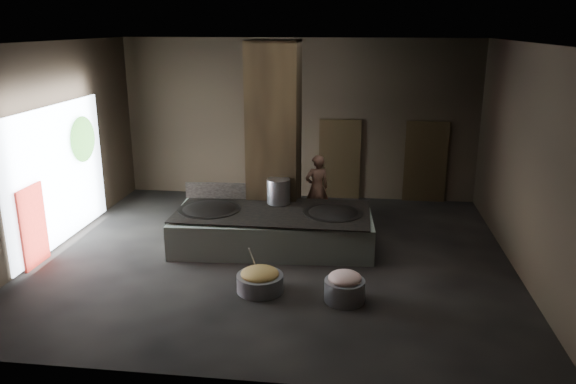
# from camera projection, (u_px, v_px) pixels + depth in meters

# --- Properties ---
(floor) EXTENTS (10.00, 9.00, 0.10)m
(floor) POSITION_uv_depth(u_px,v_px,m) (276.00, 257.00, 12.26)
(floor) COLOR black
(floor) RESTS_ON ground
(ceiling) EXTENTS (10.00, 9.00, 0.10)m
(ceiling) POSITION_uv_depth(u_px,v_px,m) (274.00, 40.00, 10.94)
(ceiling) COLOR black
(ceiling) RESTS_ON back_wall
(back_wall) EXTENTS (10.00, 0.10, 4.50)m
(back_wall) POSITION_uv_depth(u_px,v_px,m) (298.00, 119.00, 15.93)
(back_wall) COLOR black
(back_wall) RESTS_ON ground
(front_wall) EXTENTS (10.00, 0.10, 4.50)m
(front_wall) POSITION_uv_depth(u_px,v_px,m) (223.00, 232.00, 7.28)
(front_wall) COLOR black
(front_wall) RESTS_ON ground
(left_wall) EXTENTS (0.10, 9.00, 4.50)m
(left_wall) POSITION_uv_depth(u_px,v_px,m) (46.00, 148.00, 12.21)
(left_wall) COLOR black
(left_wall) RESTS_ON ground
(right_wall) EXTENTS (0.10, 9.00, 4.50)m
(right_wall) POSITION_uv_depth(u_px,v_px,m) (529.00, 162.00, 10.99)
(right_wall) COLOR black
(right_wall) RESTS_ON ground
(pillar) EXTENTS (1.20, 1.20, 4.50)m
(pillar) POSITION_uv_depth(u_px,v_px,m) (274.00, 137.00, 13.44)
(pillar) COLOR black
(pillar) RESTS_ON ground
(hearth_platform) EXTENTS (4.53, 2.38, 0.77)m
(hearth_platform) POSITION_uv_depth(u_px,v_px,m) (273.00, 230.00, 12.70)
(hearth_platform) COLOR #B1C4B1
(hearth_platform) RESTS_ON ground
(platform_cap) EXTENTS (4.31, 2.07, 0.03)m
(platform_cap) POSITION_uv_depth(u_px,v_px,m) (273.00, 211.00, 12.57)
(platform_cap) COLOR black
(platform_cap) RESTS_ON hearth_platform
(wok_left) EXTENTS (1.39, 1.39, 0.38)m
(wok_left) POSITION_uv_depth(u_px,v_px,m) (209.00, 212.00, 12.72)
(wok_left) COLOR black
(wok_left) RESTS_ON hearth_platform
(wok_left_rim) EXTENTS (1.42, 1.42, 0.05)m
(wok_left_rim) POSITION_uv_depth(u_px,v_px,m) (209.00, 209.00, 12.70)
(wok_left_rim) COLOR black
(wok_left_rim) RESTS_ON hearth_platform
(wok_right) EXTENTS (1.29, 1.29, 0.36)m
(wok_right) POSITION_uv_depth(u_px,v_px,m) (333.00, 216.00, 12.48)
(wok_right) COLOR black
(wok_right) RESTS_ON hearth_platform
(wok_right_rim) EXTENTS (1.32, 1.32, 0.05)m
(wok_right_rim) POSITION_uv_depth(u_px,v_px,m) (333.00, 213.00, 12.46)
(wok_right_rim) COLOR black
(wok_right_rim) RESTS_ON hearth_platform
(stock_pot) EXTENTS (0.54, 0.54, 0.58)m
(stock_pot) POSITION_uv_depth(u_px,v_px,m) (278.00, 191.00, 13.00)
(stock_pot) COLOR #9D9EA4
(stock_pot) RESTS_ON hearth_platform
(splash_guard) EXTENTS (1.53, 0.15, 0.38)m
(splash_guard) POSITION_uv_depth(u_px,v_px,m) (218.00, 191.00, 13.40)
(splash_guard) COLOR black
(splash_guard) RESTS_ON hearth_platform
(cook) EXTENTS (0.74, 0.63, 1.71)m
(cook) POSITION_uv_depth(u_px,v_px,m) (317.00, 188.00, 14.22)
(cook) COLOR #95624C
(cook) RESTS_ON ground
(veg_basin) EXTENTS (0.98, 0.98, 0.33)m
(veg_basin) POSITION_uv_depth(u_px,v_px,m) (260.00, 283.00, 10.58)
(veg_basin) COLOR gray
(veg_basin) RESTS_ON ground
(veg_fill) EXTENTS (0.73, 0.73, 0.22)m
(veg_fill) POSITION_uv_depth(u_px,v_px,m) (260.00, 274.00, 10.53)
(veg_fill) COLOR olive
(veg_fill) RESTS_ON veg_basin
(ladle) EXTENTS (0.13, 0.34, 0.63)m
(ladle) POSITION_uv_depth(u_px,v_px,m) (253.00, 260.00, 10.63)
(ladle) COLOR #9D9EA4
(ladle) RESTS_ON veg_basin
(meat_basin) EXTENTS (0.87, 0.87, 0.40)m
(meat_basin) POSITION_uv_depth(u_px,v_px,m) (345.00, 290.00, 10.19)
(meat_basin) COLOR gray
(meat_basin) RESTS_ON ground
(meat_fill) EXTENTS (0.61, 0.61, 0.23)m
(meat_fill) POSITION_uv_depth(u_px,v_px,m) (345.00, 278.00, 10.12)
(meat_fill) COLOR tan
(meat_fill) RESTS_ON meat_basin
(doorway_near) EXTENTS (1.18, 0.08, 2.38)m
(doorway_near) POSITION_uv_depth(u_px,v_px,m) (340.00, 161.00, 16.02)
(doorway_near) COLOR black
(doorway_near) RESTS_ON ground
(doorway_near_glow) EXTENTS (0.80, 0.04, 1.90)m
(doorway_near_glow) POSITION_uv_depth(u_px,v_px,m) (342.00, 161.00, 16.22)
(doorway_near_glow) COLOR #8C6647
(doorway_near_glow) RESTS_ON ground
(doorway_far) EXTENTS (1.18, 0.08, 2.38)m
(doorway_far) POSITION_uv_depth(u_px,v_px,m) (425.00, 163.00, 15.73)
(doorway_far) COLOR black
(doorway_far) RESTS_ON ground
(doorway_far_glow) EXTENTS (0.78, 0.04, 1.84)m
(doorway_far_glow) POSITION_uv_depth(u_px,v_px,m) (431.00, 164.00, 15.90)
(doorway_far_glow) COLOR #8C6647
(doorway_far_glow) RESTS_ON ground
(left_opening) EXTENTS (0.04, 4.20, 3.10)m
(left_opening) POSITION_uv_depth(u_px,v_px,m) (58.00, 175.00, 12.58)
(left_opening) COLOR white
(left_opening) RESTS_ON ground
(pavilion_sliver) EXTENTS (0.05, 0.90, 1.70)m
(pavilion_sliver) POSITION_uv_depth(u_px,v_px,m) (33.00, 226.00, 11.55)
(pavilion_sliver) COLOR maroon
(pavilion_sliver) RESTS_ON ground
(tree_silhouette) EXTENTS (0.28, 1.10, 1.10)m
(tree_silhouette) POSITION_uv_depth(u_px,v_px,m) (83.00, 139.00, 13.44)
(tree_silhouette) COLOR #194714
(tree_silhouette) RESTS_ON left_opening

